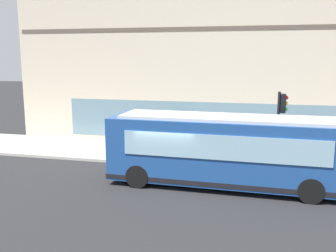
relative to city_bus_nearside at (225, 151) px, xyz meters
name	(u,v)px	position (x,y,z in m)	size (l,w,h in m)	color
ground	(168,184)	(-0.37, 2.42, -1.55)	(120.00, 120.00, 0.00)	#262628
sidewalk_curb	(189,155)	(4.60, 2.42, -1.48)	(4.74, 40.00, 0.15)	#B2ADA3
building_corner	(205,42)	(10.40, 2.42, 4.94)	(6.91, 23.90, 13.01)	beige
city_bus_nearside	(225,151)	(0.00, 0.00, 0.00)	(2.78, 10.09, 3.07)	#1E478C
traffic_light_near_corner	(281,116)	(2.70, -2.36, 1.22)	(0.32, 0.49, 3.76)	black
fire_hydrant	(281,154)	(4.29, -2.56, -1.04)	(0.35, 0.35, 0.74)	yellow
pedestrian_walking_along_curb	(312,138)	(5.48, -4.21, -0.36)	(0.32, 0.32, 1.80)	silver
pedestrian_near_hydrant	(304,136)	(6.40, -3.90, -0.47)	(0.32, 0.32, 1.64)	#3359A5
pedestrian_by_light_pole	(180,136)	(4.81, 3.00, -0.48)	(0.32, 0.32, 1.61)	#B23338
newspaper_vending_box	(144,148)	(3.36, 4.70, -0.95)	(0.44, 0.43, 0.90)	#263F99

